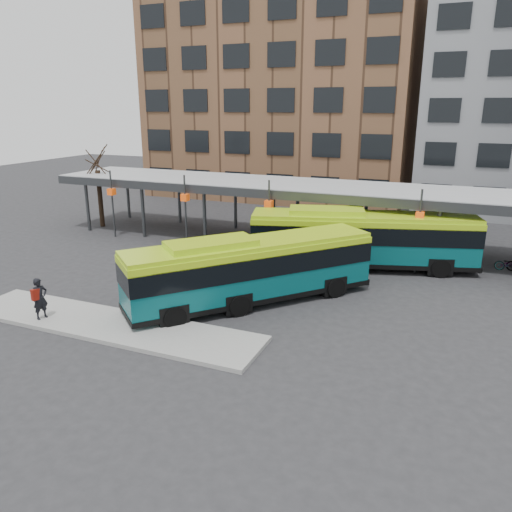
{
  "coord_description": "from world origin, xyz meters",
  "views": [
    {
      "loc": [
        8.02,
        -18.85,
        9.23
      ],
      "look_at": [
        -1.37,
        3.7,
        1.8
      ],
      "focal_mm": 35.0,
      "sensor_mm": 36.0,
      "label": 1
    }
  ],
  "objects": [
    {
      "name": "canopy",
      "position": [
        -0.06,
        12.87,
        3.91
      ],
      "size": [
        40.0,
        6.53,
        4.8
      ],
      "color": "#999B9E",
      "rests_on": "ground"
    },
    {
      "name": "tree",
      "position": [
        -18.0,
        12.0,
        2.43
      ],
      "size": [
        1.64,
        1.64,
        5.6
      ],
      "color": "black",
      "rests_on": "ground"
    },
    {
      "name": "ground",
      "position": [
        0.0,
        0.0,
        0.0
      ],
      "size": [
        120.0,
        120.0,
        0.0
      ],
      "primitive_type": "plane",
      "color": "#28282B",
      "rests_on": "ground"
    },
    {
      "name": "bus_rear",
      "position": [
        2.91,
        9.36,
        1.84
      ],
      "size": [
        13.03,
        6.21,
        3.53
      ],
      "rotation": [
        0.0,
        0.0,
        0.29
      ],
      "color": "#074E52",
      "rests_on": "ground"
    },
    {
      "name": "boarding_island",
      "position": [
        -5.5,
        -3.0,
        0.09
      ],
      "size": [
        14.0,
        3.0,
        0.18
      ],
      "primitive_type": "cube",
      "color": "gray",
      "rests_on": "ground"
    },
    {
      "name": "building_brick",
      "position": [
        -10.0,
        32.0,
        11.0
      ],
      "size": [
        26.0,
        14.0,
        22.0
      ],
      "primitive_type": "cube",
      "color": "brown",
      "rests_on": "ground"
    },
    {
      "name": "pedestrian",
      "position": [
        -8.51,
        -3.75,
        1.12
      ],
      "size": [
        0.61,
        0.77,
        1.86
      ],
      "rotation": [
        0.0,
        0.0,
        1.3
      ],
      "color": "black",
      "rests_on": "boarding_island"
    },
    {
      "name": "bus_front",
      "position": [
        -0.9,
        1.89,
        1.75
      ],
      "size": [
        9.97,
        10.87,
        3.36
      ],
      "rotation": [
        0.0,
        0.0,
        0.85
      ],
      "color": "#074E52",
      "rests_on": "ground"
    }
  ]
}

